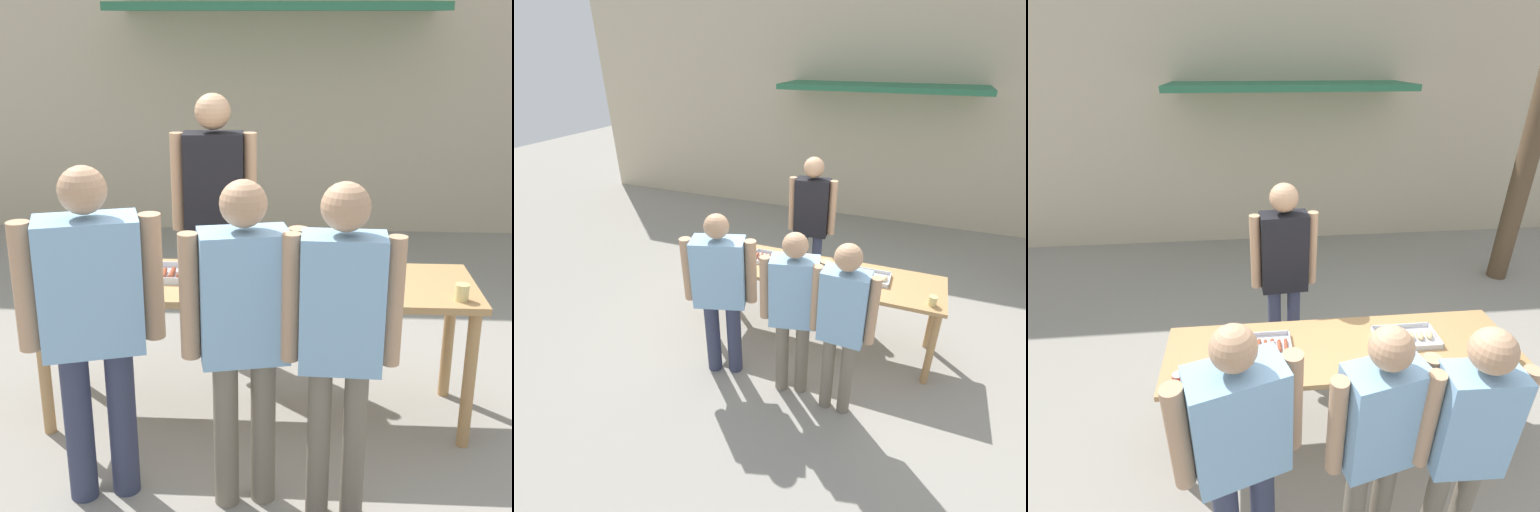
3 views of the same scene
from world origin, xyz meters
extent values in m
plane|color=gray|center=(0.00, 0.00, 0.00)|extent=(24.00, 24.00, 0.00)
cube|color=beige|center=(0.00, 4.00, 2.25)|extent=(12.00, 0.12, 4.50)
cube|color=#2D704C|center=(0.00, 3.45, 2.40)|extent=(3.20, 1.00, 0.08)
cube|color=tan|center=(0.00, 0.00, 0.85)|extent=(2.52, 0.70, 0.04)
cylinder|color=tan|center=(-1.20, -0.29, 0.42)|extent=(0.07, 0.07, 0.83)
cylinder|color=tan|center=(1.20, -0.29, 0.42)|extent=(0.07, 0.07, 0.83)
cylinder|color=tan|center=(-1.20, 0.29, 0.42)|extent=(0.07, 0.07, 0.83)
cylinder|color=tan|center=(1.20, 0.29, 0.42)|extent=(0.07, 0.07, 0.83)
cube|color=silver|center=(-0.57, 0.04, 0.87)|extent=(0.41, 0.28, 0.01)
cube|color=silver|center=(-0.57, -0.10, 0.90)|extent=(0.41, 0.01, 0.03)
cube|color=silver|center=(-0.57, 0.18, 0.90)|extent=(0.41, 0.01, 0.03)
cube|color=silver|center=(-0.77, 0.04, 0.90)|extent=(0.01, 0.28, 0.03)
cube|color=silver|center=(-0.37, 0.04, 0.90)|extent=(0.01, 0.28, 0.03)
cylinder|color=brown|center=(-0.73, 0.05, 0.89)|extent=(0.04, 0.12, 0.03)
cylinder|color=brown|center=(-0.68, 0.05, 0.89)|extent=(0.04, 0.14, 0.03)
cylinder|color=brown|center=(-0.64, 0.04, 0.89)|extent=(0.03, 0.13, 0.03)
cylinder|color=brown|center=(-0.59, 0.04, 0.89)|extent=(0.03, 0.15, 0.03)
cylinder|color=brown|center=(-0.54, 0.04, 0.89)|extent=(0.04, 0.13, 0.03)
cylinder|color=brown|center=(-0.50, 0.03, 0.89)|extent=(0.03, 0.14, 0.03)
cylinder|color=brown|center=(-0.45, 0.03, 0.89)|extent=(0.03, 0.11, 0.03)
cylinder|color=brown|center=(-0.40, 0.03, 0.89)|extent=(0.03, 0.13, 0.03)
cube|color=silver|center=(0.49, 0.04, 0.87)|extent=(0.46, 0.27, 0.01)
cube|color=silver|center=(0.49, -0.09, 0.90)|extent=(0.46, 0.01, 0.03)
cube|color=silver|center=(0.49, 0.17, 0.90)|extent=(0.46, 0.01, 0.03)
cube|color=silver|center=(0.26, 0.04, 0.90)|extent=(0.01, 0.27, 0.03)
cube|color=silver|center=(0.72, 0.04, 0.90)|extent=(0.01, 0.27, 0.03)
ellipsoid|color=#D6B77F|center=(0.31, 0.04, 0.90)|extent=(0.06, 0.12, 0.05)
ellipsoid|color=#D6B77F|center=(0.38, 0.04, 0.90)|extent=(0.06, 0.11, 0.04)
ellipsoid|color=#D6B77F|center=(0.45, 0.04, 0.90)|extent=(0.05, 0.09, 0.04)
ellipsoid|color=#D6B77F|center=(0.53, 0.04, 0.90)|extent=(0.06, 0.11, 0.04)
ellipsoid|color=#D6B77F|center=(0.60, 0.04, 0.90)|extent=(0.06, 0.10, 0.04)
ellipsoid|color=#D6B77F|center=(0.67, 0.04, 0.90)|extent=(0.07, 0.11, 0.04)
cylinder|color=#B22319|center=(-1.13, -0.24, 0.90)|extent=(0.07, 0.07, 0.06)
cylinder|color=#B2B2B7|center=(-1.13, -0.24, 0.93)|extent=(0.07, 0.07, 0.01)
cylinder|color=gold|center=(-1.03, -0.24, 0.90)|extent=(0.07, 0.07, 0.06)
cylinder|color=#B2B2B7|center=(-1.03, -0.24, 0.93)|extent=(0.07, 0.07, 0.01)
cylinder|color=#DBC67A|center=(1.12, -0.23, 0.92)|extent=(0.08, 0.08, 0.09)
cylinder|color=#333851|center=(-0.42, 0.84, 0.44)|extent=(0.12, 0.12, 0.89)
cylinder|color=#333851|center=(-0.24, 0.85, 0.44)|extent=(0.12, 0.12, 0.89)
cube|color=black|center=(-0.33, 0.85, 1.24)|extent=(0.41, 0.24, 0.70)
sphere|color=tan|center=(-0.33, 0.85, 1.73)|extent=(0.24, 0.24, 0.24)
cylinder|color=tan|center=(-0.58, 0.83, 1.25)|extent=(0.09, 0.09, 0.67)
cylinder|color=tan|center=(-0.09, 0.86, 1.25)|extent=(0.09, 0.09, 0.67)
cylinder|color=#333851|center=(-0.62, -0.79, 0.41)|extent=(0.14, 0.14, 0.82)
cylinder|color=#333851|center=(-0.83, -0.85, 0.41)|extent=(0.14, 0.14, 0.82)
cube|color=#84B2DB|center=(-0.72, -0.82, 1.14)|extent=(0.53, 0.38, 0.65)
sphere|color=tan|center=(-0.72, -0.82, 1.59)|extent=(0.22, 0.22, 0.22)
cylinder|color=tan|center=(-0.45, -0.74, 1.16)|extent=(0.11, 0.11, 0.62)
cylinder|color=tan|center=(-1.00, -0.90, 1.16)|extent=(0.11, 0.11, 0.62)
cylinder|color=#756B5B|center=(0.52, -0.92, 0.40)|extent=(0.11, 0.11, 0.80)
cylinder|color=#756B5B|center=(0.35, -0.91, 0.40)|extent=(0.11, 0.11, 0.80)
cube|color=#84B2DB|center=(0.44, -0.91, 1.12)|extent=(0.38, 0.22, 0.63)
sphere|color=tan|center=(0.44, -0.91, 1.56)|extent=(0.22, 0.22, 0.22)
cylinder|color=tan|center=(0.66, -0.92, 1.13)|extent=(0.08, 0.08, 0.60)
cylinder|color=tan|center=(0.21, -0.90, 1.13)|extent=(0.08, 0.08, 0.60)
cylinder|color=#756B5B|center=(0.08, -0.81, 0.40)|extent=(0.12, 0.12, 0.79)
cylinder|color=#756B5B|center=(-0.10, -0.85, 0.40)|extent=(0.12, 0.12, 0.79)
cube|color=#84B2DB|center=(-0.01, -0.83, 1.11)|extent=(0.45, 0.31, 0.63)
sphere|color=tan|center=(-0.01, -0.83, 1.55)|extent=(0.22, 0.22, 0.22)
cylinder|color=tan|center=(0.24, -0.78, 1.12)|extent=(0.09, 0.09, 0.60)
cylinder|color=tan|center=(-0.25, -0.89, 1.12)|extent=(0.09, 0.09, 0.60)
camera|label=1|loc=(0.22, -3.85, 2.34)|focal=50.00mm
camera|label=2|loc=(0.85, -3.58, 2.94)|focal=28.00mm
camera|label=3|loc=(-0.64, -2.22, 2.74)|focal=28.00mm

